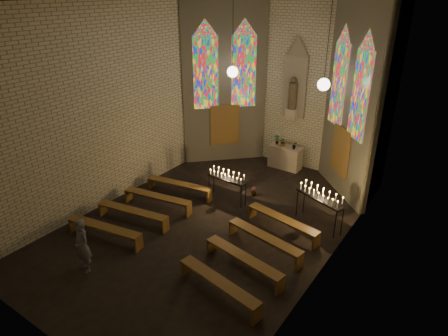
{
  "coord_description": "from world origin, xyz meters",
  "views": [
    {
      "loc": [
        6.87,
        -9.22,
        7.42
      ],
      "look_at": [
        -0.03,
        0.79,
        1.75
      ],
      "focal_mm": 32.0,
      "sensor_mm": 36.0,
      "label": 1
    }
  ],
  "objects_px": {
    "aisle_flower_pot": "(253,191)",
    "votive_stand_right": "(321,195)",
    "visitor": "(82,246)",
    "votive_stand_left": "(227,176)",
    "altar": "(285,157)"
  },
  "relations": [
    {
      "from": "aisle_flower_pot",
      "to": "votive_stand_left",
      "type": "height_order",
      "value": "votive_stand_left"
    },
    {
      "from": "altar",
      "to": "visitor",
      "type": "bearing_deg",
      "value": -99.05
    },
    {
      "from": "votive_stand_right",
      "to": "visitor",
      "type": "relative_size",
      "value": 1.11
    },
    {
      "from": "altar",
      "to": "aisle_flower_pot",
      "type": "xyz_separation_m",
      "value": [
        0.18,
        -2.99,
        -0.31
      ]
    },
    {
      "from": "votive_stand_left",
      "to": "votive_stand_right",
      "type": "bearing_deg",
      "value": 7.72
    },
    {
      "from": "aisle_flower_pot",
      "to": "votive_stand_left",
      "type": "relative_size",
      "value": 0.24
    },
    {
      "from": "altar",
      "to": "aisle_flower_pot",
      "type": "distance_m",
      "value": 3.01
    },
    {
      "from": "altar",
      "to": "votive_stand_left",
      "type": "bearing_deg",
      "value": -96.78
    },
    {
      "from": "aisle_flower_pot",
      "to": "altar",
      "type": "bearing_deg",
      "value": 93.52
    },
    {
      "from": "visitor",
      "to": "votive_stand_left",
      "type": "bearing_deg",
      "value": 90.69
    },
    {
      "from": "aisle_flower_pot",
      "to": "votive_stand_right",
      "type": "relative_size",
      "value": 0.2
    },
    {
      "from": "altar",
      "to": "visitor",
      "type": "xyz_separation_m",
      "value": [
        -1.5,
        -9.43,
        0.32
      ]
    },
    {
      "from": "aisle_flower_pot",
      "to": "votive_stand_right",
      "type": "height_order",
      "value": "votive_stand_right"
    },
    {
      "from": "altar",
      "to": "aisle_flower_pot",
      "type": "bearing_deg",
      "value": -86.48
    },
    {
      "from": "votive_stand_left",
      "to": "visitor",
      "type": "height_order",
      "value": "visitor"
    }
  ]
}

